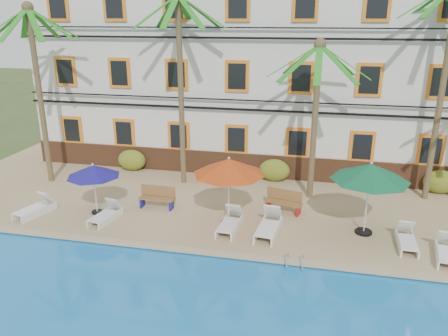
% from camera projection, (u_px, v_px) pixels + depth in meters
% --- Properties ---
extents(ground, '(100.00, 100.00, 0.00)m').
position_uv_depth(ground, '(241.00, 250.00, 15.66)').
color(ground, '#384C23').
rests_on(ground, ground).
extents(pool_deck, '(30.00, 12.00, 0.25)m').
position_uv_depth(pool_deck, '(260.00, 194.00, 20.23)').
color(pool_deck, tan).
rests_on(pool_deck, ground).
extents(pool_coping, '(30.00, 0.35, 0.06)m').
position_uv_depth(pool_coping, '(236.00, 256.00, 14.73)').
color(pool_coping, tan).
rests_on(pool_coping, pool_deck).
extents(hotel_building, '(25.40, 6.44, 10.22)m').
position_uv_depth(hotel_building, '(275.00, 67.00, 23.11)').
color(hotel_building, silver).
rests_on(hotel_building, pool_deck).
extents(palm_a, '(4.21, 4.21, 8.31)m').
position_uv_depth(palm_a, '(36.00, 72.00, 19.84)').
color(palm_a, brown).
rests_on(palm_a, pool_deck).
extents(palm_b, '(4.21, 4.21, 8.82)m').
position_uv_depth(palm_b, '(180.00, 66.00, 19.56)').
color(palm_b, brown).
rests_on(palm_b, pool_deck).
extents(palm_c, '(4.21, 4.21, 6.88)m').
position_uv_depth(palm_c, '(316.00, 98.00, 18.16)').
color(palm_c, brown).
rests_on(palm_c, pool_deck).
extents(palm_d, '(4.21, 4.21, 9.22)m').
position_uv_depth(palm_d, '(446.00, 65.00, 17.57)').
color(palm_d, brown).
rests_on(palm_d, pool_deck).
extents(shrub_left, '(1.50, 0.90, 1.10)m').
position_uv_depth(shrub_left, '(132.00, 160.00, 22.90)').
color(shrub_left, '#1E5A19').
rests_on(shrub_left, pool_deck).
extents(shrub_mid, '(1.50, 0.90, 1.10)m').
position_uv_depth(shrub_mid, '(275.00, 170.00, 21.39)').
color(shrub_mid, '#1E5A19').
rests_on(shrub_mid, pool_deck).
extents(shrub_right, '(1.50, 0.90, 1.10)m').
position_uv_depth(shrub_right, '(440.00, 182.00, 19.87)').
color(shrub_right, '#1E5A19').
rests_on(shrub_right, pool_deck).
extents(umbrella_blue, '(2.14, 2.14, 2.15)m').
position_uv_depth(umbrella_blue, '(93.00, 171.00, 17.44)').
color(umbrella_blue, black).
rests_on(umbrella_blue, pool_deck).
extents(umbrella_red, '(2.75, 2.75, 2.75)m').
position_uv_depth(umbrella_red, '(229.00, 167.00, 16.31)').
color(umbrella_red, black).
rests_on(umbrella_red, pool_deck).
extents(umbrella_green, '(2.82, 2.82, 2.82)m').
position_uv_depth(umbrella_green, '(370.00, 173.00, 15.55)').
color(umbrella_green, black).
rests_on(umbrella_green, pool_deck).
extents(lounger_a, '(1.10, 1.86, 0.83)m').
position_uv_depth(lounger_a, '(36.00, 208.00, 17.84)').
color(lounger_a, white).
rests_on(lounger_a, pool_deck).
extents(lounger_b, '(0.85, 1.72, 0.78)m').
position_uv_depth(lounger_b, '(106.00, 214.00, 17.31)').
color(lounger_b, white).
rests_on(lounger_b, pool_deck).
extents(lounger_c, '(0.77, 1.85, 0.85)m').
position_uv_depth(lounger_c, '(230.00, 223.00, 16.54)').
color(lounger_c, white).
rests_on(lounger_c, pool_deck).
extents(lounger_d, '(0.90, 2.05, 0.94)m').
position_uv_depth(lounger_d, '(269.00, 226.00, 16.24)').
color(lounger_d, white).
rests_on(lounger_d, pool_deck).
extents(lounger_e, '(0.65, 1.70, 0.80)m').
position_uv_depth(lounger_e, '(407.00, 240.00, 15.32)').
color(lounger_e, white).
rests_on(lounger_e, pool_deck).
extents(lounger_f, '(0.90, 1.81, 0.82)m').
position_uv_depth(lounger_f, '(447.00, 252.00, 14.52)').
color(lounger_f, white).
rests_on(lounger_f, pool_deck).
extents(bench_left, '(1.50, 0.49, 0.93)m').
position_uv_depth(bench_left, '(157.00, 197.00, 18.41)').
color(bench_left, olive).
rests_on(bench_left, pool_deck).
extents(bench_right, '(1.57, 0.84, 0.93)m').
position_uv_depth(bench_right, '(284.00, 201.00, 18.00)').
color(bench_right, olive).
rests_on(bench_right, pool_deck).
extents(pool_ladder, '(0.54, 0.74, 0.74)m').
position_uv_depth(pool_ladder, '(295.00, 265.00, 14.25)').
color(pool_ladder, silver).
rests_on(pool_ladder, ground).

